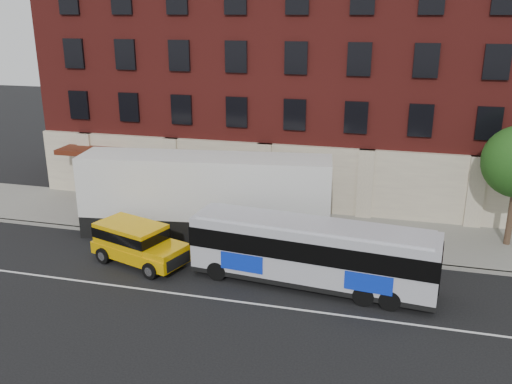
% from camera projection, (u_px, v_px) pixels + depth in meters
% --- Properties ---
extents(ground, '(120.00, 120.00, 0.00)m').
position_uv_depth(ground, '(198.00, 303.00, 22.92)').
color(ground, black).
rests_on(ground, ground).
extents(sidewalk, '(60.00, 6.00, 0.15)m').
position_uv_depth(sidewalk, '(253.00, 224.00, 31.17)').
color(sidewalk, gray).
rests_on(sidewalk, ground).
extents(kerb, '(60.00, 0.25, 0.15)m').
position_uv_depth(kerb, '(238.00, 245.00, 28.42)').
color(kerb, gray).
rests_on(kerb, ground).
extents(lane_line, '(60.00, 0.12, 0.01)m').
position_uv_depth(lane_line, '(202.00, 297.00, 23.38)').
color(lane_line, silver).
rests_on(lane_line, ground).
extents(building, '(30.00, 12.10, 15.00)m').
position_uv_depth(building, '(283.00, 76.00, 36.12)').
color(building, maroon).
rests_on(building, sidewalk).
extents(sign_pole, '(0.30, 0.20, 2.50)m').
position_uv_depth(sign_pole, '(91.00, 205.00, 30.15)').
color(sign_pole, slate).
rests_on(sign_pole, ground).
extents(city_bus, '(10.98, 3.39, 2.96)m').
position_uv_depth(city_bus, '(312.00, 251.00, 23.93)').
color(city_bus, '#B3B4BD').
rests_on(city_bus, ground).
extents(yellow_suv, '(5.17, 3.35, 1.92)m').
position_uv_depth(yellow_suv, '(136.00, 241.00, 26.33)').
color(yellow_suv, '#E0A304').
rests_on(yellow_suv, ground).
extents(shipping_container, '(13.51, 4.41, 4.42)m').
position_uv_depth(shipping_container, '(206.00, 197.00, 29.28)').
color(shipping_container, black).
rests_on(shipping_container, ground).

